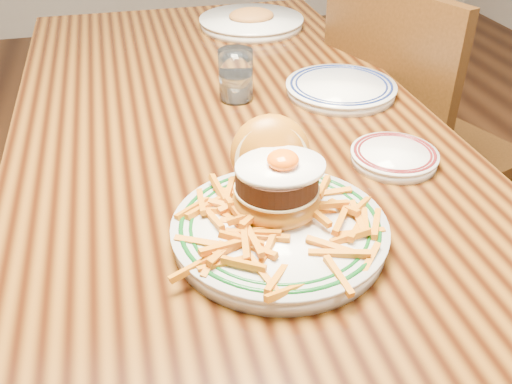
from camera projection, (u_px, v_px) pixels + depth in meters
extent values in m
plane|color=black|center=(232.00, 358.00, 1.59)|extent=(6.00, 6.00, 0.00)
cube|color=black|center=(224.00, 126.00, 1.19)|extent=(0.85, 1.60, 0.05)
cylinder|color=black|center=(79.00, 140.00, 1.92)|extent=(0.07, 0.07, 0.70)
cylinder|color=black|center=(287.00, 117.00, 2.07)|extent=(0.07, 0.07, 0.70)
cube|color=#3F230D|center=(423.00, 151.00, 1.66)|extent=(0.56, 0.56, 0.04)
cube|color=#3F230D|center=(383.00, 83.00, 1.42)|extent=(0.17, 0.43, 0.47)
cylinder|color=#3F230D|center=(409.00, 173.00, 2.00)|extent=(0.04, 0.04, 0.43)
cylinder|color=#3F230D|center=(326.00, 207.00, 1.83)|extent=(0.04, 0.04, 0.43)
cylinder|color=#3F230D|center=(500.00, 227.00, 1.74)|extent=(0.04, 0.04, 0.43)
cylinder|color=#3F230D|center=(412.00, 273.00, 1.57)|extent=(0.04, 0.04, 0.43)
cylinder|color=silver|center=(279.00, 234.00, 0.83)|extent=(0.31, 0.31, 0.02)
cylinder|color=silver|center=(280.00, 225.00, 0.82)|extent=(0.31, 0.31, 0.01)
torus|color=#0B4113|center=(280.00, 224.00, 0.82)|extent=(0.29, 0.29, 0.01)
torus|color=#0B4113|center=(280.00, 224.00, 0.82)|extent=(0.26, 0.26, 0.01)
ellipsoid|color=#A15D14|center=(276.00, 200.00, 0.84)|extent=(0.13, 0.13, 0.06)
cylinder|color=#D9C287|center=(277.00, 188.00, 0.83)|extent=(0.13, 0.13, 0.00)
cylinder|color=black|center=(277.00, 178.00, 0.82)|extent=(0.12, 0.12, 0.03)
ellipsoid|color=white|center=(281.00, 167.00, 0.81)|extent=(0.13, 0.11, 0.01)
ellipsoid|color=#FF5805|center=(283.00, 160.00, 0.80)|extent=(0.05, 0.05, 0.03)
ellipsoid|color=#A15D14|center=(270.00, 154.00, 0.88)|extent=(0.14, 0.12, 0.14)
cylinder|color=#D9C287|center=(272.00, 162.00, 0.87)|extent=(0.12, 0.05, 0.11)
cylinder|color=silver|center=(394.00, 159.00, 1.01)|extent=(0.15, 0.15, 0.02)
cylinder|color=silver|center=(395.00, 153.00, 1.01)|extent=(0.15, 0.15, 0.01)
torus|color=#521215|center=(395.00, 152.00, 1.01)|extent=(0.15, 0.15, 0.01)
torus|color=#521215|center=(395.00, 152.00, 1.01)|extent=(0.13, 0.13, 0.00)
cube|color=silver|center=(402.00, 149.00, 1.02)|extent=(0.09, 0.05, 0.00)
cylinder|color=silver|center=(341.00, 90.00, 1.26)|extent=(0.24, 0.24, 0.02)
cylinder|color=silver|center=(341.00, 85.00, 1.25)|extent=(0.24, 0.24, 0.01)
torus|color=#0E1948|center=(341.00, 84.00, 1.25)|extent=(0.23, 0.23, 0.01)
torus|color=#0E1948|center=(341.00, 84.00, 1.25)|extent=(0.20, 0.20, 0.01)
cylinder|color=white|center=(236.00, 75.00, 1.21)|extent=(0.07, 0.07, 0.11)
cylinder|color=silver|center=(236.00, 86.00, 1.23)|extent=(0.06, 0.06, 0.05)
cylinder|color=silver|center=(251.00, 24.00, 1.65)|extent=(0.29, 0.29, 0.02)
cylinder|color=silver|center=(251.00, 19.00, 1.64)|extent=(0.30, 0.30, 0.01)
ellipsoid|color=#AE6E31|center=(251.00, 15.00, 1.64)|extent=(0.13, 0.11, 0.04)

